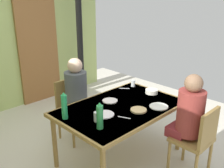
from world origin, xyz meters
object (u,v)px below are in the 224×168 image
Objects in this scene: chair_near_diner at (198,138)px; serving_bowl_center at (152,91)px; dining_table at (121,111)px; water_bottle_green_near at (100,116)px; chair_far_diner at (72,106)px; water_bottle_green_far at (64,106)px; person_far_diner at (77,90)px; person_near_diner at (189,112)px.

chair_near_diner is 5.12× the size of serving_bowl_center.
chair_near_diner is at bearing -66.95° from dining_table.
chair_near_diner is 3.01× the size of water_bottle_green_near.
chair_far_diner is at bearing 105.80° from chair_near_diner.
dining_table is at bearing -18.14° from water_bottle_green_far.
person_far_diner reaches higher than chair_far_diner.
water_bottle_green_far reaches higher than chair_near_diner.
water_bottle_green_near is (-0.42, -1.06, 0.37)m from chair_far_diner.
water_bottle_green_near is 0.45m from water_bottle_green_far.
chair_far_diner is 1.15m from serving_bowl_center.
person_near_diner is at bearing -42.24° from water_bottle_green_far.
water_bottle_green_near is 1.70× the size of serving_bowl_center.
person_near_diner is (0.48, -1.56, 0.28)m from chair_far_diner.
water_bottle_green_near reaches higher than chair_far_diner.
chair_near_diner is at bearing -106.38° from serving_bowl_center.
water_bottle_green_far is (-0.13, 0.43, 0.01)m from water_bottle_green_near.
water_bottle_green_near reaches higher than serving_bowl_center.
dining_table is at bearing 116.89° from person_near_diner.
water_bottle_green_near reaches higher than dining_table.
serving_bowl_center is (0.25, 0.71, -0.03)m from person_near_diner.
water_bottle_green_near is at bearing -73.80° from water_bottle_green_far.
serving_bowl_center is (0.73, -0.85, 0.26)m from chair_far_diner.
chair_far_diner reaches higher than dining_table.
serving_bowl_center is (1.14, 0.21, -0.11)m from water_bottle_green_near.
person_near_diner is 1.50m from person_far_diner.
serving_bowl_center reaches higher than dining_table.
person_far_diner is (-0.12, 0.71, 0.12)m from dining_table.
person_near_diner is at bearing -28.96° from water_bottle_green_near.
person_far_diner is (-0.48, 1.56, 0.28)m from chair_near_diner.
dining_table is 4.92× the size of water_bottle_green_far.
chair_far_diner is 3.01× the size of water_bottle_green_near.
chair_far_diner is at bearing 130.49° from serving_bowl_center.
dining_table is at bearing 21.91° from water_bottle_green_near.
water_bottle_green_far is (-0.66, 0.22, 0.21)m from dining_table.
chair_near_diner is 0.31m from person_near_diner.
chair_far_diner is at bearing 107.10° from person_near_diner.
chair_far_diner is 1.65m from person_near_diner.
person_far_diner is 1.02m from water_bottle_green_near.
chair_far_diner is at bearing 49.36° from water_bottle_green_far.
water_bottle_green_near is at bearing 144.79° from chair_near_diner.
water_bottle_green_far is at bearing 133.83° from chair_near_diner.
person_far_diner is 4.53× the size of serving_bowl_center.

